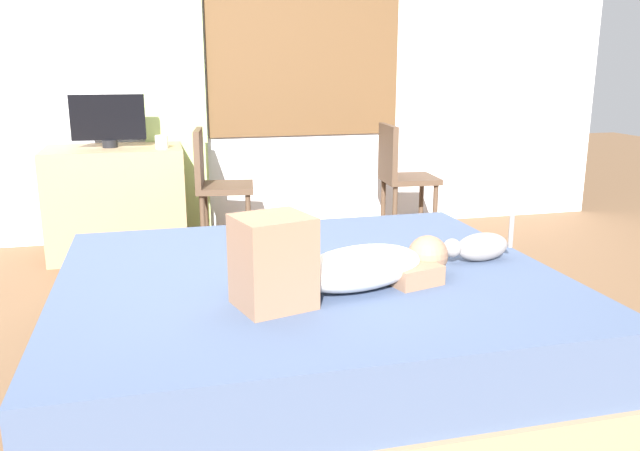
% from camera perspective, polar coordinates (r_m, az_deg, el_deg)
% --- Properties ---
extents(ground_plane, '(16.00, 16.00, 0.00)m').
position_cam_1_polar(ground_plane, '(2.89, -3.62, -12.39)').
color(ground_plane, brown).
extents(back_wall_with_window, '(6.40, 0.14, 2.90)m').
position_cam_1_polar(back_wall_with_window, '(4.96, -9.03, 15.85)').
color(back_wall_with_window, silver).
rests_on(back_wall_with_window, ground).
extents(bed, '(2.14, 1.88, 0.42)m').
position_cam_1_polar(bed, '(2.85, -0.96, -8.21)').
color(bed, '#997A56').
rests_on(bed, ground).
extents(person_lying, '(0.94, 0.47, 0.34)m').
position_cam_1_polar(person_lying, '(2.50, 1.70, -3.47)').
color(person_lying, silver).
rests_on(person_lying, bed).
extents(cat, '(0.36, 0.13, 0.21)m').
position_cam_1_polar(cat, '(2.99, 13.85, -1.84)').
color(cat, gray).
rests_on(cat, bed).
extents(desk, '(0.90, 0.56, 0.74)m').
position_cam_1_polar(desk, '(4.64, -17.50, 2.07)').
color(desk, '#997A56').
rests_on(desk, ground).
extents(tv_monitor, '(0.48, 0.10, 0.35)m').
position_cam_1_polar(tv_monitor, '(4.56, -18.23, 8.84)').
color(tv_monitor, black).
rests_on(tv_monitor, desk).
extents(cup, '(0.08, 0.08, 0.09)m').
position_cam_1_polar(cup, '(4.43, -13.84, 7.19)').
color(cup, white).
rests_on(cup, desk).
extents(chair_by_desk, '(0.43, 0.43, 0.86)m').
position_cam_1_polar(chair_by_desk, '(4.47, -9.30, 3.92)').
color(chair_by_desk, '#4C3828').
rests_on(chair_by_desk, ground).
extents(chair_spare, '(0.40, 0.40, 0.86)m').
position_cam_1_polar(chair_spare, '(4.77, 7.12, 4.64)').
color(chair_spare, '#4C3828').
rests_on(chair_spare, ground).
extents(curtain_left, '(0.44, 0.06, 2.43)m').
position_cam_1_polar(curtain_left, '(4.82, -12.87, 12.93)').
color(curtain_left, '#ADCC75').
rests_on(curtain_left, ground).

